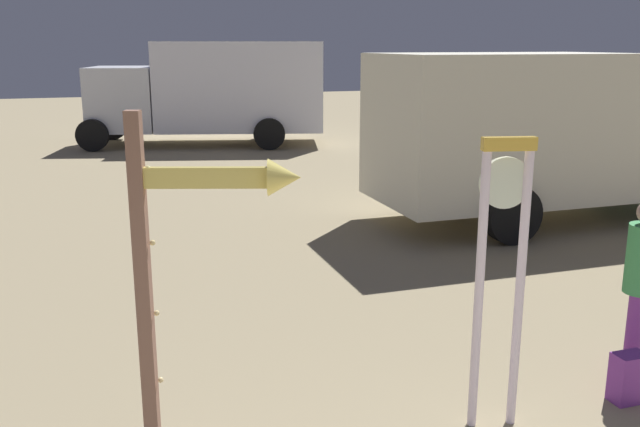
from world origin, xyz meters
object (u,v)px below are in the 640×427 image
object	(u,v)px
standing_clock	(501,257)
box_truck_far	(215,89)
backpack	(628,378)
arrow_sign	(194,244)
box_truck_near	(543,131)

from	to	relation	value
standing_clock	box_truck_far	distance (m)	16.41
backpack	box_truck_far	xyz separation A→B (m)	(-0.61, 16.45, 1.42)
backpack	box_truck_far	distance (m)	16.52
arrow_sign	box_truck_near	size ratio (longest dim) A/B	0.41
standing_clock	arrow_sign	size ratio (longest dim) A/B	0.91
box_truck_far	box_truck_near	bearing A→B (deg)	-71.32
backpack	standing_clock	bearing A→B (deg)	177.76
standing_clock	box_truck_far	size ratio (longest dim) A/B	0.31
arrow_sign	backpack	world-z (taller)	arrow_sign
standing_clock	box_truck_near	size ratio (longest dim) A/B	0.37
backpack	box_truck_far	world-z (taller)	box_truck_far
standing_clock	backpack	distance (m)	1.75
arrow_sign	box_truck_far	world-z (taller)	box_truck_far
backpack	box_truck_far	size ratio (longest dim) A/B	0.06
box_truck_near	box_truck_far	world-z (taller)	box_truck_far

